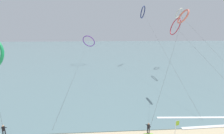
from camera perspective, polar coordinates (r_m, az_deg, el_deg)
sea_water at (r=120.46m, az=-2.62°, el=6.16°), size 400.00×200.00×0.08m
surfer_amber at (r=26.78m, az=-33.96°, el=-18.43°), size 1.40×0.63×1.70m
surfer_lime at (r=23.61m, az=12.76°, el=-20.74°), size 1.40×0.72×1.70m
kite_coral at (r=37.58m, az=23.86°, el=16.02°), size 11.73×16.38×18.07m
kite_navy at (r=71.33m, az=10.88°, el=18.54°), size 3.76×50.21×23.80m
kite_violet at (r=68.13m, az=-8.26°, el=9.03°), size 6.11×50.21×11.89m
kite_ivory at (r=69.26m, az=22.66°, el=17.17°), size 4.58×43.92×22.13m
kite_crimson at (r=53.24m, az=21.51°, el=13.21°), size 3.85×30.02×17.51m
beach_flag at (r=22.41m, az=21.77°, el=-19.50°), size 0.47×0.11×3.06m
wave_crest_near at (r=29.10m, az=32.78°, el=-17.29°), size 10.31×0.86×0.12m
wave_crest_mid at (r=31.04m, az=30.77°, el=-15.16°), size 16.26×1.40×0.12m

